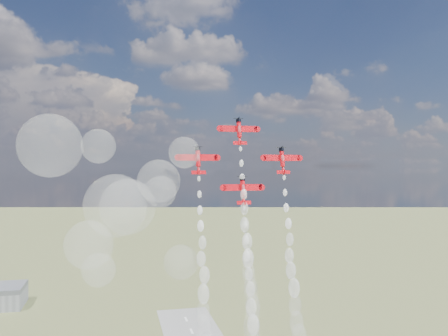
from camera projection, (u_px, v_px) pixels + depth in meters
name	position (u px, v px, depth m)	size (l,w,h in m)	color
plane_lead	(239.00, 131.00, 165.17)	(13.52, 5.11, 9.50)	red
plane_left	(198.00, 160.00, 159.35)	(13.52, 5.11, 9.50)	red
plane_right	(282.00, 160.00, 166.03)	(13.52, 5.11, 9.50)	red
plane_slot	(243.00, 190.00, 160.21)	(13.52, 5.11, 9.50)	red
smoke_trail_lead	(250.00, 285.00, 152.80)	(5.63, 17.68, 59.98)	white
smoke_trail_left	(205.00, 322.00, 146.63)	(5.48, 17.88, 59.18)	white
smoke_trail_right	(296.00, 315.00, 153.59)	(5.27, 17.71, 59.42)	white
drifted_smoke_cloud	(108.00, 192.00, 159.72)	(61.18, 34.57, 58.06)	white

